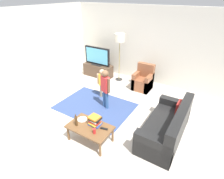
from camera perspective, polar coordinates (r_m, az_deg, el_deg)
ground at (r=4.95m, az=-3.71°, el=-9.48°), size 7.80×7.80×0.00m
wall_back at (r=6.77m, az=11.08°, el=13.65°), size 6.00×0.12×2.70m
wall_left at (r=6.40m, az=-27.07°, el=10.17°), size 0.12×6.00×2.70m
area_rug at (r=5.47m, az=-5.40°, el=-5.32°), size 2.20×1.60×0.01m
tv_stand at (r=7.33m, az=-4.47°, el=6.11°), size 1.20×0.44×0.50m
tv at (r=7.10m, az=-4.76°, el=10.55°), size 1.10×0.28×0.71m
couch at (r=4.43m, az=17.57°, el=-11.58°), size 0.80×1.80×0.86m
armchair at (r=6.39m, az=9.98°, el=2.72°), size 0.60×0.60×0.90m
floor_lamp at (r=6.58m, az=2.49°, el=15.45°), size 0.36×0.36×1.78m
child_near_tv at (r=5.65m, az=-3.16°, el=2.80°), size 0.31×0.19×0.98m
child_center at (r=5.04m, az=-2.14°, el=1.16°), size 0.38×0.22×1.20m
coffee_table at (r=4.13m, az=-7.11°, el=-12.18°), size 1.00×0.60×0.42m
book_stack at (r=4.07m, az=-5.52°, el=-9.86°), size 0.28×0.25×0.22m
bottle at (r=4.10m, az=-11.42°, el=-9.80°), size 0.06×0.06×0.30m
tv_remote at (r=4.00m, az=-2.56°, el=-12.41°), size 0.18×0.09×0.02m
soda_can at (r=3.88m, az=-5.70°, el=-13.12°), size 0.07×0.07×0.12m
plate at (r=4.31m, az=-9.50°, el=-9.41°), size 0.22×0.22×0.02m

